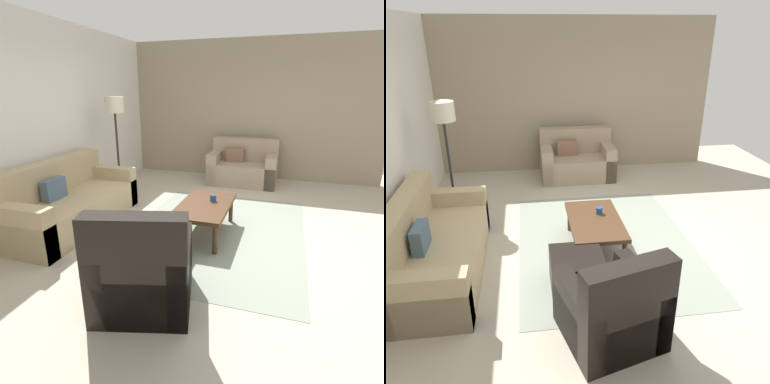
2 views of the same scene
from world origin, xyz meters
TOP-DOWN VIEW (x-y plane):
  - ground_plane at (0.00, 0.00)m, footprint 8.00×8.00m
  - stone_feature_panel at (3.00, 0.00)m, footprint 0.12×5.20m
  - area_rug at (0.00, 0.00)m, footprint 2.91×2.22m
  - couch_main at (-0.35, 2.09)m, footprint 2.09×0.92m
  - couch_loveseat at (2.48, 0.04)m, footprint 0.82×1.33m
  - armchair_leather at (-1.65, 0.27)m, footprint 0.98×0.98m
  - ottoman at (-0.86, 0.49)m, footprint 0.56×0.56m
  - coffee_table at (-0.09, 0.15)m, footprint 1.10×0.64m
  - cup at (0.05, 0.08)m, footprint 0.08×0.08m
  - lamp_standing at (0.99, 2.02)m, footprint 0.32×0.32m

SIDE VIEW (x-z plane):
  - ground_plane at x=0.00m, z-range 0.00..0.00m
  - area_rug at x=0.00m, z-range 0.00..0.01m
  - ottoman at x=-0.86m, z-range 0.00..0.40m
  - couch_main at x=-0.35m, z-range -0.14..0.74m
  - couch_loveseat at x=2.48m, z-range -0.14..0.74m
  - armchair_leather at x=-1.65m, z-range -0.17..0.78m
  - coffee_table at x=-0.09m, z-range 0.15..0.56m
  - cup at x=0.05m, z-range 0.41..0.50m
  - stone_feature_panel at x=3.00m, z-range 0.00..2.80m
  - lamp_standing at x=0.99m, z-range 0.55..2.26m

